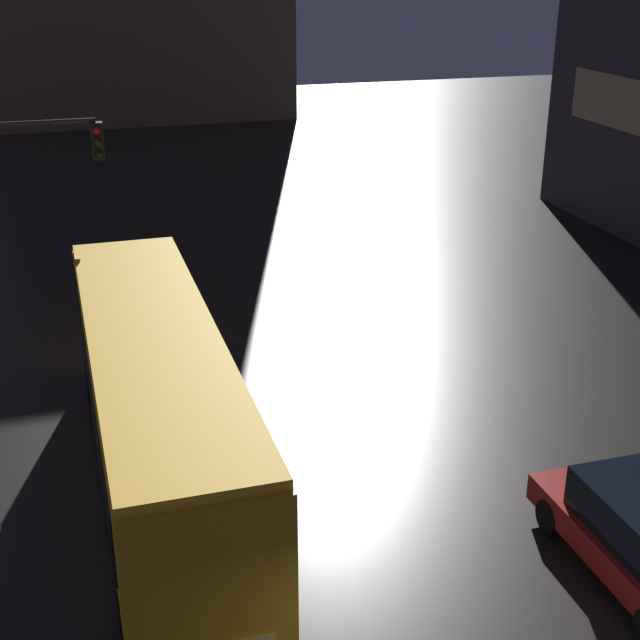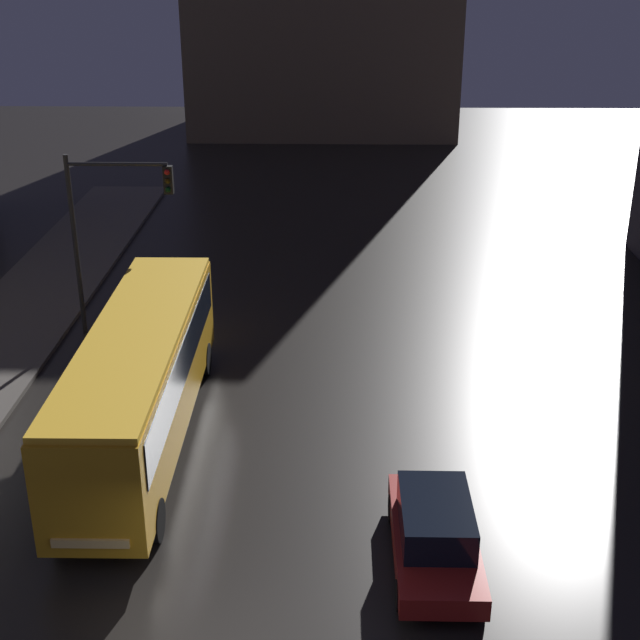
{
  "view_description": "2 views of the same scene",
  "coord_description": "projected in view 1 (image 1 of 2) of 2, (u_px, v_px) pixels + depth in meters",
  "views": [
    {
      "loc": [
        -4.08,
        -7.28,
        9.69
      ],
      "look_at": [
        0.77,
        9.14,
        2.52
      ],
      "focal_mm": 50.0,
      "sensor_mm": 36.0,
      "label": 1
    },
    {
      "loc": [
        2.29,
        -12.96,
        12.43
      ],
      "look_at": [
        1.78,
        11.05,
        2.17
      ],
      "focal_mm": 50.0,
      "sensor_mm": 36.0,
      "label": 2
    }
  ],
  "objects": [
    {
      "name": "bus_near",
      "position": [
        157.0,
        394.0,
        16.46
      ],
      "size": [
        2.47,
        11.22,
        3.37
      ],
      "rotation": [
        0.0,
        0.0,
        3.15
      ],
      "color": "orange",
      "rests_on": "ground"
    },
    {
      "name": "traffic_light_main",
      "position": [
        15.0,
        195.0,
        21.35
      ],
      "size": [
        3.45,
        0.35,
        6.19
      ],
      "color": "#2D2D2D",
      "rests_on": "ground"
    }
  ]
}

